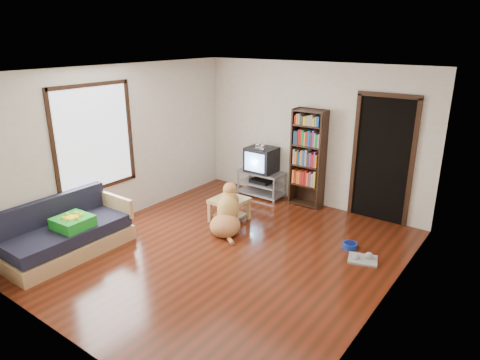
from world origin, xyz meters
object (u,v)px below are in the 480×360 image
Objects in this scene: dog_bowl at (350,245)px; grey_rag at (363,259)px; tv_stand at (261,182)px; crt_tv at (262,159)px; laptop at (228,199)px; green_cushion at (73,222)px; dog at (227,214)px; bookshelf at (308,153)px; sofa at (67,236)px; coffee_table at (229,205)px.

grey_rag is (0.30, -0.25, -0.03)m from dog_bowl.
crt_tv is at bearing 90.00° from tv_stand.
laptop is 2.40m from grey_rag.
dog is at bearing 52.80° from green_cushion.
crt_tv is 0.67× the size of dog.
crt_tv is at bearing 94.44° from laptop.
dog_bowl is 0.55× the size of grey_rag.
grey_rag is at bearing 9.73° from dog.
bookshelf is at bearing 4.32° from crt_tv.
green_cushion is 4.13m from bookshelf.
crt_tv is at bearing 73.88° from green_cushion.
dog reaches higher than grey_rag.
dog reaches higher than dog_bowl.
crt_tv is (0.00, 0.02, 0.47)m from tv_stand.
grey_rag is 0.22× the size of sofa.
laptop is at bearing 60.96° from green_cushion.
bookshelf is at bearing 63.67° from coffee_table.
dog_bowl is at bearing 18.49° from dog.
sofa is (-3.58, -2.32, 0.25)m from grey_rag.
bookshelf reaches higher than crt_tv.
crt_tv is at bearing 104.99° from dog.
dog is at bearing -170.27° from grey_rag.
green_cushion is 2.15× the size of dog_bowl.
grey_rag is 2.38m from bookshelf.
dog is at bearing -74.82° from tv_stand.
dog_bowl is 2.64m from crt_tv.
tv_stand is at bearing 155.32° from dog_bowl.
coffee_table is (-2.07, -0.28, 0.24)m from dog_bowl.
dog_bowl is at bearing 140.19° from grey_rag.
dog_bowl is at bearing 35.84° from green_cushion.
tv_stand is at bearing -90.00° from crt_tv.
dog is (0.22, -0.34, 0.01)m from coffee_table.
laptop is 0.51× the size of crt_tv.
laptop is 1.45m from crt_tv.
green_cushion is at bearing -121.43° from laptop.
dog_bowl is at bearing -24.68° from tv_stand.
bookshelf is 3.27× the size of coffee_table.
green_cushion is 0.82× the size of crt_tv.
tv_stand is 0.50× the size of bookshelf.
bookshelf reaches higher than dog_bowl.
laptop is (1.09, 2.22, -0.09)m from green_cushion.
dog_bowl is at bearing -40.38° from bookshelf.
sofa is at bearing -123.51° from laptop.
crt_tv is 1.82m from dog.
green_cushion is 0.26× the size of bookshelf.
tv_stand is 1.03× the size of dog.
tv_stand is 1.20m from bookshelf.
laptop is 0.39m from dog.
coffee_table is (-0.71, -1.44, -0.72)m from bookshelf.
dog is at bearing -161.51° from dog_bowl.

